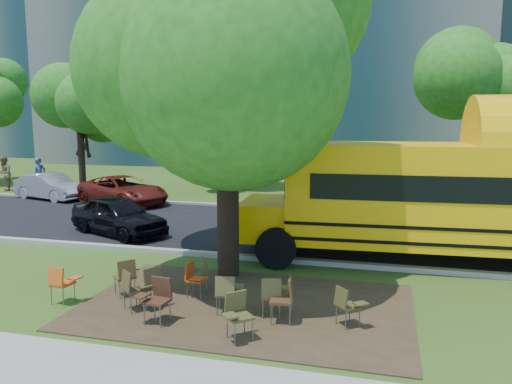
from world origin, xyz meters
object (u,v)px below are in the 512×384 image
(chair_4, at_px, (227,290))
(chair_11, at_px, (273,293))
(chair_7, at_px, (347,303))
(chair_9, at_px, (200,270))
(pedestrian_a, at_px, (40,176))
(chair_6, at_px, (284,295))
(chair_3, at_px, (157,296))
(bg_car_silver, at_px, (50,187))
(chair_1, at_px, (133,287))
(chair_10, at_px, (194,276))
(chair_2, at_px, (151,282))
(chair_8, at_px, (126,274))
(black_car, at_px, (118,216))
(main_tree, at_px, (226,37))
(chair_0, at_px, (61,281))
(bg_car_red, at_px, (123,190))
(chair_5, at_px, (237,311))
(pedestrian_b, at_px, (4,174))

(chair_4, bearing_deg, chair_11, -2.55)
(chair_7, relative_size, chair_9, 1.01)
(pedestrian_a, bearing_deg, chair_6, -112.35)
(chair_11, bearing_deg, chair_3, -171.67)
(chair_6, xyz_separation_m, bg_car_silver, (-14.37, 11.95, 0.09))
(chair_6, bearing_deg, chair_1, 87.34)
(chair_9, distance_m, chair_10, 0.54)
(chair_2, height_order, chair_8, chair_2)
(chair_4, distance_m, black_car, 8.34)
(main_tree, height_order, chair_0, main_tree)
(main_tree, bearing_deg, chair_3, -97.04)
(chair_3, height_order, black_car, black_car)
(chair_11, distance_m, bg_car_red, 15.08)
(main_tree, relative_size, chair_11, 11.08)
(chair_1, xyz_separation_m, bg_car_red, (-6.97, 11.84, 0.12))
(chair_11, relative_size, bg_car_silver, 0.21)
(chair_0, relative_size, chair_2, 0.92)
(main_tree, bearing_deg, pedestrian_a, 142.48)
(chair_1, height_order, chair_2, chair_2)
(chair_2, distance_m, chair_11, 2.62)
(chair_8, bearing_deg, chair_5, -73.89)
(chair_8, relative_size, pedestrian_b, 0.45)
(chair_6, distance_m, chair_8, 3.79)
(black_car, relative_size, bg_car_silver, 0.99)
(chair_8, xyz_separation_m, pedestrian_a, (-12.44, 12.99, 0.43))
(chair_4, height_order, chair_9, chair_4)
(main_tree, distance_m, chair_4, 6.04)
(black_car, bearing_deg, bg_car_silver, 74.74)
(bg_car_red, bearing_deg, bg_car_silver, 109.20)
(chair_8, xyz_separation_m, pedestrian_b, (-15.06, 13.37, 0.43))
(chair_2, bearing_deg, chair_11, -56.34)
(main_tree, bearing_deg, bg_car_silver, 142.99)
(chair_10, bearing_deg, chair_7, 81.10)
(chair_4, relative_size, chair_6, 0.93)
(chair_3, distance_m, pedestrian_b, 21.93)
(black_car, height_order, bg_car_red, black_car)
(chair_2, bearing_deg, chair_5, -84.58)
(main_tree, distance_m, chair_10, 5.73)
(chair_5, bearing_deg, chair_10, -91.00)
(chair_2, xyz_separation_m, bg_car_silver, (-11.47, 11.92, 0.08))
(chair_2, distance_m, chair_8, 1.00)
(chair_9, bearing_deg, chair_10, 151.00)
(chair_4, bearing_deg, pedestrian_b, 132.19)
(chair_4, height_order, chair_10, chair_4)
(chair_3, relative_size, chair_8, 1.04)
(chair_0, distance_m, pedestrian_b, 19.85)
(main_tree, relative_size, bg_car_red, 1.98)
(pedestrian_a, bearing_deg, chair_7, -110.16)
(chair_3, bearing_deg, main_tree, -90.14)
(chair_3, xyz_separation_m, pedestrian_a, (-13.78, 14.17, 0.41))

